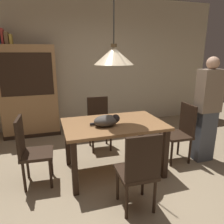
# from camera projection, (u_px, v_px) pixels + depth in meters

# --- Properties ---
(ground) EXTENTS (10.00, 10.00, 0.00)m
(ground) POSITION_uv_depth(u_px,v_px,m) (127.00, 185.00, 2.83)
(ground) COLOR #998466
(back_wall) EXTENTS (6.40, 0.10, 2.90)m
(back_wall) POSITION_uv_depth(u_px,v_px,m) (86.00, 64.00, 4.87)
(back_wall) COLOR beige
(back_wall) RESTS_ON ground
(dining_table) EXTENTS (1.40, 0.90, 0.75)m
(dining_table) POSITION_uv_depth(u_px,v_px,m) (114.00, 129.00, 3.01)
(dining_table) COLOR olive
(dining_table) RESTS_ON ground
(chair_near_front) EXTENTS (0.41, 0.41, 0.93)m
(chair_near_front) POSITION_uv_depth(u_px,v_px,m) (139.00, 169.00, 2.24)
(chair_near_front) COLOR black
(chair_near_front) RESTS_ON ground
(chair_far_back) EXTENTS (0.42, 0.42, 0.93)m
(chair_far_back) POSITION_uv_depth(u_px,v_px,m) (99.00, 120.00, 3.85)
(chair_far_back) COLOR black
(chair_far_back) RESTS_ON ground
(chair_right_side) EXTENTS (0.42, 0.42, 0.93)m
(chair_right_side) POSITION_uv_depth(u_px,v_px,m) (181.00, 130.00, 3.37)
(chair_right_side) COLOR black
(chair_right_side) RESTS_ON ground
(chair_left_side) EXTENTS (0.42, 0.42, 0.93)m
(chair_left_side) POSITION_uv_depth(u_px,v_px,m) (30.00, 149.00, 2.72)
(chair_left_side) COLOR black
(chair_left_side) RESTS_ON ground
(cat_sleeping) EXTENTS (0.39, 0.24, 0.16)m
(cat_sleeping) POSITION_uv_depth(u_px,v_px,m) (107.00, 120.00, 2.83)
(cat_sleeping) COLOR #4C4742
(cat_sleeping) RESTS_ON dining_table
(pendant_lamp) EXTENTS (0.52, 0.52, 1.30)m
(pendant_lamp) POSITION_uv_depth(u_px,v_px,m) (114.00, 56.00, 2.74)
(pendant_lamp) COLOR beige
(hutch_bookcase) EXTENTS (1.12, 0.45, 1.85)m
(hutch_bookcase) POSITION_uv_depth(u_px,v_px,m) (29.00, 94.00, 4.35)
(hutch_bookcase) COLOR #A87A4C
(hutch_bookcase) RESTS_ON ground
(book_red_tall) EXTENTS (0.04, 0.22, 0.28)m
(book_red_tall) POSITION_uv_depth(u_px,v_px,m) (3.00, 36.00, 3.95)
(book_red_tall) COLOR #B73833
(book_red_tall) RESTS_ON hutch_bookcase
(book_brown_thick) EXTENTS (0.06, 0.24, 0.22)m
(book_brown_thick) POSITION_uv_depth(u_px,v_px,m) (7.00, 38.00, 3.98)
(book_brown_thick) COLOR brown
(book_brown_thick) RESTS_ON hutch_bookcase
(book_yellow_short) EXTENTS (0.04, 0.20, 0.18)m
(book_yellow_short) POSITION_uv_depth(u_px,v_px,m) (11.00, 39.00, 4.01)
(book_yellow_short) COLOR gold
(book_yellow_short) RESTS_ON hutch_bookcase
(person_standing) EXTENTS (0.36, 0.22, 1.65)m
(person_standing) POSITION_uv_depth(u_px,v_px,m) (207.00, 111.00, 3.30)
(person_standing) COLOR #4C515B
(person_standing) RESTS_ON ground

